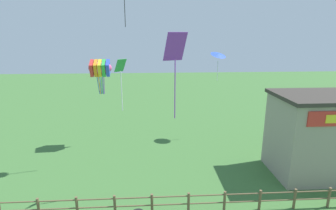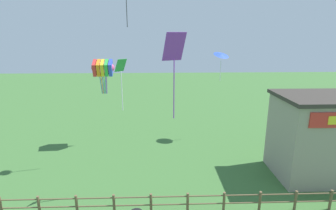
# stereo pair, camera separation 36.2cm
# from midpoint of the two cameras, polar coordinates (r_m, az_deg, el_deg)

# --- Properties ---
(wooden_fence) EXTENTS (21.41, 0.14, 1.19)m
(wooden_fence) POSITION_cam_midpoint_polar(r_m,az_deg,el_deg) (14.70, 1.05, -20.42)
(wooden_fence) COLOR brown
(wooden_fence) RESTS_ON ground_plane
(kite_rainbow_parafoil) EXTENTS (1.95, 1.46, 2.84)m
(kite_rainbow_parafoil) POSITION_cam_midpoint_polar(r_m,az_deg,el_deg) (22.30, -13.53, 7.85)
(kite_rainbow_parafoil) COLOR #E54C8C
(kite_green_diamond) EXTENTS (0.70, 0.68, 2.88)m
(kite_green_diamond) POSITION_cam_midpoint_polar(r_m,az_deg,el_deg) (14.52, -9.45, 6.41)
(kite_green_diamond) COLOR green
(kite_purple_streamer) EXTENTS (1.13, 0.89, 4.06)m
(kite_purple_streamer) POSITION_cam_midpoint_polar(r_m,az_deg,el_deg) (12.20, 2.21, 10.65)
(kite_purple_streamer) COLOR purple
(kite_blue_delta) EXTENTS (1.81, 1.78, 2.59)m
(kite_blue_delta) POSITION_cam_midpoint_polar(r_m,az_deg,el_deg) (23.58, 11.95, 10.58)
(kite_blue_delta) COLOR blue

